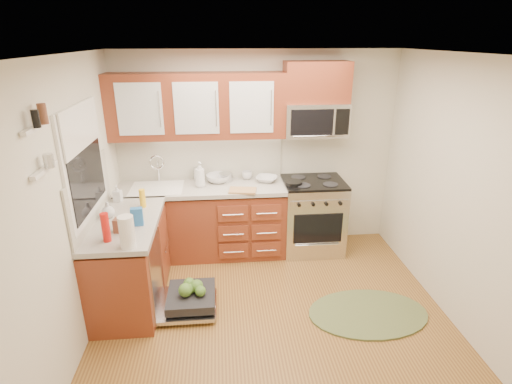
{
  "coord_description": "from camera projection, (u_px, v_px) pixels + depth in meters",
  "views": [
    {
      "loc": [
        -0.48,
        -3.17,
        2.63
      ],
      "look_at": [
        -0.1,
        0.85,
        1.06
      ],
      "focal_mm": 28.0,
      "sensor_mm": 36.0,
      "label": 1
    }
  ],
  "objects": [
    {
      "name": "dishwasher",
      "position": [
        188.0,
        300.0,
        4.1
      ],
      "size": [
        0.7,
        0.6,
        0.2
      ],
      "primitive_type": null,
      "color": "silver",
      "rests_on": "ground"
    },
    {
      "name": "wall_back",
      "position": [
        257.0,
        152.0,
        5.1
      ],
      "size": [
        3.5,
        0.04,
        2.5
      ],
      "primitive_type": "cube",
      "color": "beige",
      "rests_on": "ground"
    },
    {
      "name": "countertop_back",
      "position": [
        201.0,
        188.0,
        4.88
      ],
      "size": [
        2.07,
        0.64,
        0.05
      ],
      "primitive_type": "cube",
      "color": "#AAA69B",
      "rests_on": "base_cabinet_back"
    },
    {
      "name": "countertop_left",
      "position": [
        125.0,
        223.0,
        3.97
      ],
      "size": [
        0.64,
        1.27,
        0.05
      ],
      "primitive_type": "cube",
      "color": "#AAA69B",
      "rests_on": "base_cabinet_left"
    },
    {
      "name": "bowl_b",
      "position": [
        218.0,
        178.0,
        5.0
      ],
      "size": [
        0.39,
        0.39,
        0.09
      ],
      "primitive_type": "imported",
      "rotation": [
        0.0,
        0.0,
        0.36
      ],
      "color": "#999999",
      "rests_on": "countertop_back"
    },
    {
      "name": "soap_bottle_b",
      "position": [
        117.0,
        193.0,
        4.4
      ],
      "size": [
        0.09,
        0.1,
        0.19
      ],
      "primitive_type": "imported",
      "rotation": [
        0.0,
        0.0,
        -0.13
      ],
      "color": "#999999",
      "rests_on": "countertop_left"
    },
    {
      "name": "window_blind",
      "position": [
        81.0,
        126.0,
        3.57
      ],
      "size": [
        0.02,
        0.96,
        0.4
      ],
      "primitive_type": "cube",
      "color": "white",
      "rests_on": "ground"
    },
    {
      "name": "microwave",
      "position": [
        315.0,
        119.0,
        4.81
      ],
      "size": [
        0.76,
        0.38,
        0.4
      ],
      "primitive_type": null,
      "color": "silver",
      "rests_on": "ground"
    },
    {
      "name": "cutting_board",
      "position": [
        243.0,
        190.0,
        4.7
      ],
      "size": [
        0.34,
        0.25,
        0.02
      ],
      "primitive_type": "cube",
      "rotation": [
        0.0,
        0.0,
        -0.16
      ],
      "color": "#A37D4A",
      "rests_on": "countertop_back"
    },
    {
      "name": "wooden_box",
      "position": [
        121.0,
        225.0,
        3.71
      ],
      "size": [
        0.14,
        0.11,
        0.13
      ],
      "primitive_type": "cube",
      "rotation": [
        0.0,
        0.0,
        -0.12
      ],
      "color": "brown",
      "rests_on": "countertop_left"
    },
    {
      "name": "floor",
      "position": [
        274.0,
        322.0,
        3.93
      ],
      "size": [
        3.5,
        3.5,
        0.0
      ],
      "primitive_type": "plane",
      "color": "brown",
      "rests_on": "ground"
    },
    {
      "name": "cabinet_over_mw",
      "position": [
        317.0,
        82.0,
        4.68
      ],
      "size": [
        0.76,
        0.35,
        0.47
      ],
      "primitive_type": "cube",
      "color": "maroon",
      "rests_on": "ground"
    },
    {
      "name": "ceiling",
      "position": [
        280.0,
        55.0,
        3.02
      ],
      "size": [
        3.5,
        3.5,
        0.0
      ],
      "primitive_type": "plane",
      "rotation": [
        3.14,
        0.0,
        0.0
      ],
      "color": "white",
      "rests_on": "ground"
    },
    {
      "name": "stock_pot",
      "position": [
        226.0,
        177.0,
        5.02
      ],
      "size": [
        0.22,
        0.22,
        0.1
      ],
      "primitive_type": "cylinder",
      "rotation": [
        0.0,
        0.0,
        0.31
      ],
      "color": "silver",
      "rests_on": "countertop_back"
    },
    {
      "name": "upper_cabinets",
      "position": [
        197.0,
        106.0,
        4.65
      ],
      "size": [
        2.05,
        0.35,
        0.75
      ],
      "primitive_type": null,
      "color": "maroon",
      "rests_on": "ground"
    },
    {
      "name": "cup",
      "position": [
        247.0,
        175.0,
        5.1
      ],
      "size": [
        0.14,
        0.14,
        0.1
      ],
      "primitive_type": "imported",
      "rotation": [
        0.0,
        0.0,
        -0.04
      ],
      "color": "#999999",
      "rests_on": "countertop_back"
    },
    {
      "name": "base_cabinet_back",
      "position": [
        203.0,
        223.0,
        5.06
      ],
      "size": [
        2.05,
        0.6,
        0.85
      ],
      "primitive_type": "cube",
      "color": "maroon",
      "rests_on": "ground"
    },
    {
      "name": "sink",
      "position": [
        158.0,
        198.0,
        4.85
      ],
      "size": [
        0.62,
        0.5,
        0.26
      ],
      "primitive_type": null,
      "color": "white",
      "rests_on": "ground"
    },
    {
      "name": "red_bottle",
      "position": [
        106.0,
        227.0,
        3.51
      ],
      "size": [
        0.09,
        0.09,
        0.27
      ],
      "primitive_type": "cylinder",
      "rotation": [
        0.0,
        0.0,
        0.42
      ],
      "color": "red",
      "rests_on": "countertop_left"
    },
    {
      "name": "rug",
      "position": [
        368.0,
        313.0,
        4.05
      ],
      "size": [
        1.32,
        0.97,
        0.02
      ],
      "primitive_type": null,
      "rotation": [
        0.0,
        0.0,
        0.16
      ],
      "color": "olive",
      "rests_on": "ground"
    },
    {
      "name": "base_cabinet_left",
      "position": [
        130.0,
        264.0,
        4.14
      ],
      "size": [
        0.6,
        1.25,
        0.85
      ],
      "primitive_type": "cube",
      "color": "maroon",
      "rests_on": "ground"
    },
    {
      "name": "wall_right",
      "position": [
        467.0,
        199.0,
        3.63
      ],
      "size": [
        0.04,
        3.5,
        2.5
      ],
      "primitive_type": "cube",
      "color": "beige",
      "rests_on": "ground"
    },
    {
      "name": "range",
      "position": [
        312.0,
        216.0,
        5.15
      ],
      "size": [
        0.76,
        0.64,
        0.95
      ],
      "primitive_type": null,
      "color": "silver",
      "rests_on": "ground"
    },
    {
      "name": "blue_carton",
      "position": [
        137.0,
        217.0,
        3.83
      ],
      "size": [
        0.12,
        0.08,
        0.18
      ],
      "primitive_type": "cube",
      "rotation": [
        0.0,
        0.0,
        0.11
      ],
      "color": "#2566B1",
      "rests_on": "countertop_left"
    },
    {
      "name": "shelf_upper",
      "position": [
        36.0,
        128.0,
        2.71
      ],
      "size": [
        0.04,
        0.4,
        0.03
      ],
      "primitive_type": "cube",
      "color": "white",
      "rests_on": "ground"
    },
    {
      "name": "window",
      "position": [
        84.0,
        162.0,
        3.68
      ],
      "size": [
        0.03,
        1.05,
        1.05
      ],
      "primitive_type": null,
      "color": "white",
      "rests_on": "ground"
    },
    {
      "name": "mustard_bottle",
      "position": [
        142.0,
        198.0,
        4.24
      ],
      "size": [
        0.06,
        0.06,
        0.2
      ],
      "primitive_type": "cylinder",
      "rotation": [
        0.0,
        0.0,
        0.03
      ],
      "color": "yellow",
      "rests_on": "countertop_left"
    },
    {
      "name": "soap_bottle_c",
      "position": [
        108.0,
        210.0,
        4.0
      ],
      "size": [
        0.17,
        0.17,
        0.17
      ],
      "primitive_type": "imported",
      "rotation": [
        0.0,
        0.0,
        0.39
      ],
      "color": "#999999",
      "rests_on": "countertop_left"
    },
    {
      "name": "backsplash_left",
      "position": [
        90.0,
        195.0,
        3.83
      ],
      "size": [
        0.02,
        1.25,
        0.57
      ],
      "primitive_type": "cube",
      "color": "#B2B0A0",
      "rests_on": "ground"
    },
    {
      "name": "wall_left",
      "position": [
        69.0,
        214.0,
        3.33
      ],
      "size": [
        0.04,
        3.5,
        2.5
      ],
      "primitive_type": "cube",
      "color": "beige",
      "rests_on": "ground"
    },
    {
      "name": "shelf_lower",
      "position": [
        45.0,
        170.0,
        2.82
      ],
      "size": [
        0.04,
        0.4,
        0.03
      ],
      "primitive_type": "cube",
      "color": "white",
      "rests_on": "ground"
    },
    {
      "name": "paper_towel_roll",
      "position": [
        127.0,
        232.0,
        3.41
      ],
      "size": [
        0.17,
        0.17,
        0.29
      ],
      "primitive_type": "cylinder",
      "rotation": [
        0.0,
        0.0,
        0.34
      ],
      "color": "white",
      "rests_on": "countertop_left"
    },
    {
      "name": "wall_front",
      "position": [
        330.0,
        354.0,
        1.86
      ],
      "size": [
        3.5,
        0.04,
        2.5
      ],
      "primitive_type": "cube",
      "color": "beige",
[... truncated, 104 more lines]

